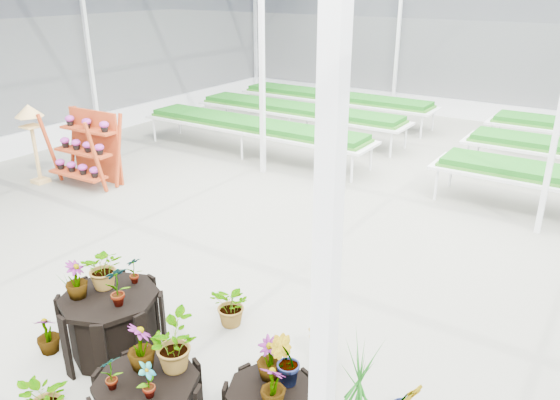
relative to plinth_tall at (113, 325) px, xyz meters
The scene contains 8 objects.
ground_plane 2.59m from the plinth_tall, 75.63° to the left, with size 24.00×24.00×0.00m, color gray.
greenhouse_shell 3.15m from the plinth_tall, 75.63° to the left, with size 18.00×24.00×4.50m, color white, non-canonical shape.
steel_frame 3.15m from the plinth_tall, 75.63° to the left, with size 18.00×24.00×4.50m, color silver, non-canonical shape.
nursery_benches 9.70m from the plinth_tall, 86.25° to the left, with size 16.00×7.00×0.84m, color silver, non-canonical shape.
plinth_tall is the anchor object (origin of this frame).
shelf_rack 6.32m from the plinth_tall, 144.33° to the left, with size 1.51×0.80×1.60m, color #993313, non-canonical shape.
bird_table 6.90m from the plinth_tall, 152.65° to the left, with size 0.42×0.42×1.77m, color tan, non-canonical shape.
nursery_plants 1.01m from the plinth_tall, ahead, with size 4.63×3.14×1.33m.
Camera 1 is at (4.02, -5.93, 4.20)m, focal length 35.00 mm.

